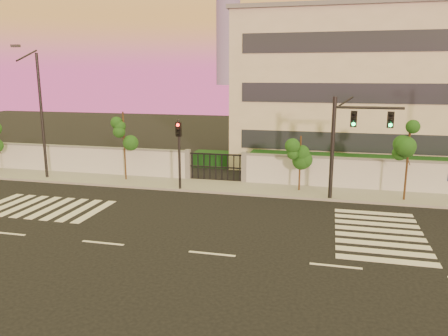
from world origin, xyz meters
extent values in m
plane|color=black|center=(0.00, 0.00, 0.00)|extent=(120.00, 120.00, 0.00)
cube|color=gray|center=(0.00, 10.50, 0.07)|extent=(60.00, 3.00, 0.15)
cube|color=silver|center=(-17.50, 12.00, 1.00)|extent=(25.00, 0.30, 2.00)
cube|color=slate|center=(-17.50, 12.00, 2.06)|extent=(25.00, 0.36, 0.12)
cube|color=slate|center=(-5.00, 12.00, 1.10)|extent=(0.35, 0.35, 2.20)
cube|color=slate|center=(-1.00, 12.00, 1.10)|extent=(0.35, 0.35, 2.20)
cube|color=#0F3315|center=(9.00, 14.50, 0.90)|extent=(20.00, 2.00, 1.80)
cube|color=#0F3315|center=(-16.00, 14.50, 0.70)|extent=(12.00, 1.80, 1.40)
cube|color=#0F3315|center=(-3.00, 17.00, 0.60)|extent=(6.00, 1.50, 1.20)
cube|color=beige|center=(9.00, 22.00, 6.00)|extent=(24.00, 12.00, 12.00)
cube|color=#262D38|center=(9.00, 15.98, 2.50)|extent=(22.00, 0.08, 1.40)
cube|color=#262D38|center=(9.00, 15.98, 6.00)|extent=(22.00, 0.08, 1.40)
cube|color=#262D38|center=(9.00, 15.98, 9.50)|extent=(22.00, 0.08, 1.40)
cube|color=slate|center=(9.00, 22.00, 12.10)|extent=(24.40, 12.40, 0.30)
cylinder|color=slate|center=(-65.00, 280.00, 55.00)|extent=(16.00, 16.00, 110.00)
cube|color=silver|center=(-13.10, 4.00, 0.01)|extent=(0.50, 4.00, 0.02)
cube|color=silver|center=(-12.20, 4.00, 0.01)|extent=(0.50, 4.00, 0.02)
cube|color=silver|center=(-11.30, 4.00, 0.01)|extent=(0.50, 4.00, 0.02)
cube|color=silver|center=(-10.40, 4.00, 0.01)|extent=(0.50, 4.00, 0.02)
cube|color=silver|center=(-9.50, 4.00, 0.01)|extent=(0.50, 4.00, 0.02)
cube|color=silver|center=(-8.60, 4.00, 0.01)|extent=(0.50, 4.00, 0.02)
cube|color=silver|center=(-7.70, 4.00, 0.01)|extent=(0.50, 4.00, 0.02)
cube|color=silver|center=(7.00, 1.00, 0.01)|extent=(4.00, 0.50, 0.02)
cube|color=silver|center=(7.00, 1.90, 0.01)|extent=(4.00, 0.50, 0.02)
cube|color=silver|center=(7.00, 2.80, 0.01)|extent=(4.00, 0.50, 0.02)
cube|color=silver|center=(7.00, 3.70, 0.01)|extent=(4.00, 0.50, 0.02)
cube|color=silver|center=(7.00, 4.60, 0.01)|extent=(4.00, 0.50, 0.02)
cube|color=silver|center=(7.00, 5.50, 0.01)|extent=(4.00, 0.50, 0.02)
cube|color=silver|center=(7.00, 6.40, 0.01)|extent=(4.00, 0.50, 0.02)
cube|color=silver|center=(7.00, 7.30, 0.01)|extent=(4.00, 0.50, 0.02)
cube|color=silver|center=(-10.00, 0.00, 0.01)|extent=(2.00, 0.15, 0.01)
cube|color=silver|center=(-5.00, 0.00, 0.01)|extent=(2.00, 0.15, 0.01)
cube|color=silver|center=(0.00, 0.00, 0.01)|extent=(2.00, 0.15, 0.01)
cube|color=silver|center=(5.00, 0.00, 0.01)|extent=(2.00, 0.15, 0.01)
sphere|color=#144313|center=(-19.10, 10.73, 2.40)|extent=(0.82, 0.82, 0.82)
cylinder|color=#382314|center=(-9.12, 10.69, 2.42)|extent=(0.11, 0.11, 4.84)
sphere|color=#144313|center=(-9.12, 10.69, 3.87)|extent=(0.97, 0.97, 0.97)
sphere|color=#144313|center=(-8.81, 10.86, 3.14)|extent=(0.74, 0.74, 0.74)
sphere|color=#144313|center=(-9.38, 10.55, 3.39)|extent=(0.70, 0.70, 0.70)
cylinder|color=#382314|center=(2.80, 10.63, 1.80)|extent=(0.11, 0.11, 3.59)
sphere|color=#144313|center=(2.80, 10.63, 2.87)|extent=(1.05, 1.05, 1.05)
sphere|color=#144313|center=(3.14, 10.82, 2.33)|extent=(0.80, 0.80, 0.80)
sphere|color=#144313|center=(2.51, 10.49, 2.51)|extent=(0.77, 0.77, 0.77)
cylinder|color=#382314|center=(8.91, 9.92, 2.37)|extent=(0.12, 0.12, 4.74)
sphere|color=#144313|center=(8.91, 9.92, 3.79)|extent=(1.10, 1.10, 1.10)
sphere|color=#144313|center=(9.26, 10.12, 3.08)|extent=(0.84, 0.84, 0.84)
sphere|color=#144313|center=(8.61, 9.77, 3.32)|extent=(0.80, 0.80, 0.80)
cylinder|color=black|center=(4.71, 9.27, 3.04)|extent=(0.24, 0.24, 6.07)
cylinder|color=black|center=(6.57, 9.27, 5.49)|extent=(3.72, 0.19, 0.16)
cube|color=black|center=(5.78, 9.22, 4.85)|extent=(0.34, 0.18, 0.88)
sphere|color=#0CF259|center=(5.78, 9.11, 4.57)|extent=(0.20, 0.20, 0.20)
cube|color=black|center=(7.74, 9.22, 4.85)|extent=(0.34, 0.18, 0.88)
sphere|color=#0CF259|center=(7.74, 9.11, 4.57)|extent=(0.20, 0.20, 0.20)
cylinder|color=black|center=(-4.63, 9.21, 2.29)|extent=(0.16, 0.16, 4.57)
cube|color=black|center=(-4.63, 9.16, 3.96)|extent=(0.36, 0.18, 0.91)
sphere|color=red|center=(-4.63, 9.05, 4.25)|extent=(0.20, 0.20, 0.20)
cylinder|color=black|center=(-14.88, 9.97, 4.36)|extent=(0.20, 0.20, 8.72)
cylinder|color=black|center=(-14.88, 8.99, 8.50)|extent=(0.11, 2.09, 0.85)
cube|color=#3F3F44|center=(-14.88, 8.01, 9.04)|extent=(0.54, 0.27, 0.16)
camera|label=1|loc=(4.52, -16.37, 7.33)|focal=35.00mm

